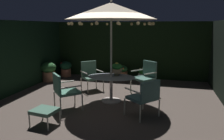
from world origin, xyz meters
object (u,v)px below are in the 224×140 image
patio_chair_east (64,89)px  potted_plant_front_corner (66,68)px  patio_chair_north (146,75)px  patio_chair_northeast (91,74)px  patio_chair_southeast (145,95)px  ottoman_footrest (45,111)px  patio_dining_table (111,82)px  potted_plant_right_far (123,72)px  potted_plant_back_center (49,71)px  centerpiece_planter (117,68)px  patio_umbrella (111,11)px  potted_plant_left_far (143,75)px

patio_chair_east → potted_plant_front_corner: size_ratio=1.48×
patio_chair_north → patio_chair_northeast: (-1.89, -0.10, -0.06)m
patio_chair_southeast → ottoman_footrest: size_ratio=1.61×
patio_dining_table → patio_chair_northeast: bearing=134.9°
potted_plant_right_far → patio_chair_southeast: bearing=-70.0°
patio_chair_north → potted_plant_back_center: size_ratio=1.37×
potted_plant_right_far → centerpiece_planter: bearing=-82.1°
patio_chair_southeast → potted_plant_back_center: size_ratio=1.22×
patio_chair_northeast → ottoman_footrest: 2.90m
ottoman_footrest → potted_plant_back_center: size_ratio=0.76×
patio_chair_north → potted_plant_right_far: 1.93m
patio_dining_table → patio_umbrella: bearing=-151.8°
patio_chair_southeast → ottoman_footrest: (-2.10, -0.99, -0.23)m
patio_chair_southeast → potted_plant_front_corner: bearing=137.4°
patio_dining_table → patio_chair_north: patio_chair_north is taller
patio_chair_east → potted_plant_back_center: size_ratio=1.28×
potted_plant_right_far → patio_dining_table: bearing=-85.3°
patio_dining_table → potted_plant_left_far: bearing=76.0°
patio_dining_table → patio_chair_southeast: size_ratio=1.51×
patio_chair_north → potted_plant_front_corner: bearing=157.3°
centerpiece_planter → patio_chair_northeast: size_ratio=0.41×
patio_umbrella → patio_chair_northeast: 2.47m
centerpiece_planter → patio_chair_north: (0.76, 0.96, -0.37)m
patio_dining_table → patio_chair_east: 1.41m
centerpiece_planter → potted_plant_back_center: centerpiece_planter is taller
patio_chair_northeast → potted_plant_right_far: (0.78, 1.65, -0.25)m
patio_chair_north → potted_plant_front_corner: (-3.66, 1.53, -0.25)m
patio_chair_east → potted_plant_right_far: (0.80, 3.63, -0.27)m
centerpiece_planter → ottoman_footrest: centerpiece_planter is taller
patio_chair_east → potted_plant_right_far: 3.73m
potted_plant_right_far → potted_plant_front_corner: (-2.55, -0.02, 0.06)m
patio_chair_northeast → patio_chair_north: bearing=3.0°
potted_plant_front_corner → patio_umbrella: bearing=-43.5°
potted_plant_right_far → potted_plant_front_corner: 2.55m
patio_chair_northeast → potted_plant_front_corner: patio_chair_northeast is taller
patio_chair_southeast → patio_chair_east: bearing=-177.9°
patio_umbrella → potted_plant_left_far: 3.49m
patio_chair_east → patio_chair_southeast: 2.09m
ottoman_footrest → potted_plant_front_corner: size_ratio=0.88×
patio_chair_east → potted_plant_left_far: size_ratio=1.81×
patio_chair_southeast → ottoman_footrest: bearing=-154.8°
patio_chair_northeast → patio_chair_east: bearing=-90.4°
patio_chair_east → patio_chair_southeast: patio_chair_east is taller
patio_chair_north → patio_umbrella: bearing=-129.2°
patio_chair_northeast → potted_plant_front_corner: (-1.77, 1.63, -0.19)m
ottoman_footrest → patio_chair_southeast: bearing=25.2°
potted_plant_back_center → potted_plant_left_far: (3.66, 0.89, -0.14)m
patio_chair_north → patio_chair_east: bearing=-132.5°
patio_dining_table → patio_chair_northeast: 1.41m
patio_umbrella → potted_plant_back_center: (-3.03, 1.66, -2.16)m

